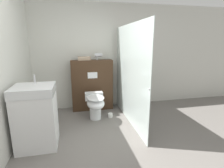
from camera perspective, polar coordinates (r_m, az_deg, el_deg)
The scene contains 9 objects.
ground_plane at distance 2.58m, azimuth 1.50°, elevation -24.73°, with size 12.00×12.00×0.00m, color slate.
wall_back at distance 4.31m, azimuth -5.87°, elevation 8.84°, with size 8.00×0.06×2.50m.
partition_panel at distance 4.19m, azimuth -6.48°, elevation -0.38°, with size 0.96×0.26×1.19m.
shower_glass at distance 3.47m, azimuth 5.70°, elevation 3.01°, with size 0.04×2.00×1.93m.
toilet at distance 3.68m, azimuth -5.46°, elevation -6.51°, with size 0.39×0.63×0.53m.
sink_vanity at distance 2.95m, azimuth -23.48°, elevation -9.72°, with size 0.59×0.55×1.11m.
hair_drier at distance 4.07m, azimuth -4.36°, elevation 9.35°, with size 0.19×0.08×0.15m.
folded_towel at distance 4.08m, azimuth -9.06°, elevation 8.26°, with size 0.28×0.15×0.08m.
spare_toilet_roll at distance 3.86m, azimuth -0.55°, elevation -10.16°, with size 0.10×0.10×0.09m.
Camera 1 is at (-0.50, -1.96, 1.59)m, focal length 28.00 mm.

